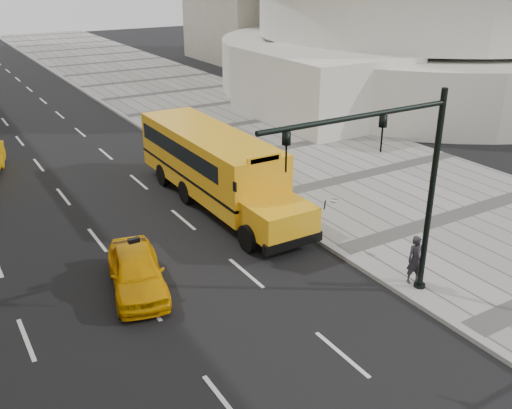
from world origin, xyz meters
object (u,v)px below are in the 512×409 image
taxi_near (137,271)px  traffic_signal (399,177)px  pedestrian (416,260)px  school_bus (212,161)px

taxi_near → traffic_signal: size_ratio=0.62×
pedestrian → traffic_signal: 3.48m
school_bus → pedestrian: bearing=-77.5°
school_bus → traffic_signal: (0.69, -10.01, 2.33)m
school_bus → taxi_near: size_ratio=2.91×
school_bus → traffic_signal: traffic_signal is taller
pedestrian → traffic_signal: size_ratio=0.25×
traffic_signal → taxi_near: bearing=142.9°
school_bus → taxi_near: school_bus is taller
pedestrian → school_bus: bearing=119.5°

